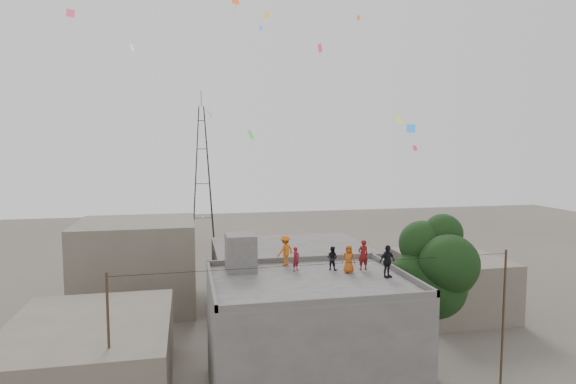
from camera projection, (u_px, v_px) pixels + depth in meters
name	position (u px, v px, depth m)	size (l,w,h in m)	color
main_building	(309.00, 338.00, 24.67)	(10.00, 8.00, 6.10)	#52504D
parapet	(309.00, 277.00, 24.37)	(10.00, 8.00, 0.30)	#52504D
stair_head_box	(241.00, 252.00, 26.17)	(1.60, 1.80, 2.00)	#52504D
neighbor_west	(90.00, 360.00, 24.45)	(8.00, 10.00, 4.00)	#615A4C
neighbor_north	(290.00, 275.00, 38.77)	(12.00, 9.00, 5.00)	#52504D
neighbor_northwest	(137.00, 265.00, 38.15)	(9.00, 8.00, 7.00)	#615A4C
neighbor_east	(451.00, 284.00, 37.37)	(7.00, 8.00, 4.40)	#615A4C
tree	(436.00, 269.00, 26.48)	(4.90, 4.60, 9.10)	black
utility_line	(326.00, 332.00, 23.48)	(20.12, 0.62, 7.40)	black
transmission_tower	(202.00, 176.00, 62.25)	(2.97, 2.97, 20.01)	black
person_red_adult	(363.00, 255.00, 26.30)	(0.61, 0.40, 1.67)	maroon
person_orange_child	(349.00, 259.00, 25.68)	(0.73, 0.48, 1.50)	#AD4D13
person_dark_child	(332.00, 258.00, 26.35)	(0.63, 0.49, 1.31)	black
person_dark_adult	(387.00, 261.00, 24.77)	(0.99, 0.41, 1.70)	black
person_orange_adult	(285.00, 250.00, 27.36)	(1.11, 0.64, 1.71)	#CA6217
person_red_child	(296.00, 259.00, 26.12)	(0.48, 0.31, 1.31)	maroon
kites	(288.00, 72.00, 29.70)	(21.69, 17.58, 10.62)	red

